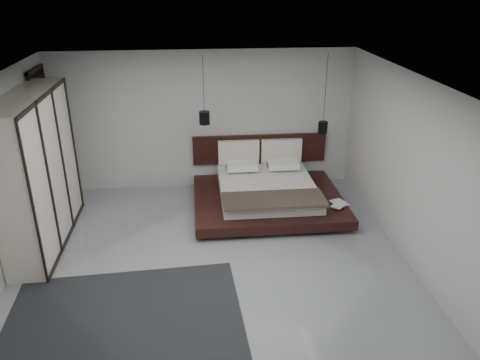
{
  "coord_description": "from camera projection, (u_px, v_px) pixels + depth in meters",
  "views": [
    {
      "loc": [
        -0.19,
        -6.11,
        4.09
      ],
      "look_at": [
        0.54,
        1.2,
        0.86
      ],
      "focal_mm": 35.0,
      "sensor_mm": 36.0,
      "label": 1
    }
  ],
  "objects": [
    {
      "name": "wall_right",
      "position": [
        413.0,
        172.0,
        6.94
      ],
      "size": [
        0.0,
        6.0,
        6.0
      ],
      "primitive_type": "plane",
      "rotation": [
        1.57,
        0.0,
        -1.57
      ],
      "color": "#B3B3B1",
      "rests_on": "floor"
    },
    {
      "name": "wardrobe",
      "position": [
        38.0,
        172.0,
        7.37
      ],
      "size": [
        0.59,
        2.52,
        2.47
      ],
      "color": "beige",
      "rests_on": "floor"
    },
    {
      "name": "pendant_right",
      "position": [
        323.0,
        127.0,
        9.01
      ],
      "size": [
        0.18,
        0.18,
        1.52
      ],
      "color": "black",
      "rests_on": "ceiling"
    },
    {
      "name": "wall_front",
      "position": [
        226.0,
        323.0,
        3.94
      ],
      "size": [
        6.0,
        0.0,
        6.0
      ],
      "primitive_type": "plane",
      "rotation": [
        -1.57,
        0.0,
        0.0
      ],
      "color": "#B3B3B1",
      "rests_on": "floor"
    },
    {
      "name": "bed",
      "position": [
        267.0,
        191.0,
        8.96
      ],
      "size": [
        2.77,
        2.39,
        1.07
      ],
      "color": "black",
      "rests_on": "floor"
    },
    {
      "name": "pendant_left",
      "position": [
        204.0,
        118.0,
        8.7
      ],
      "size": [
        0.2,
        0.2,
        1.27
      ],
      "color": "black",
      "rests_on": "ceiling"
    },
    {
      "name": "book_lower",
      "position": [
        334.0,
        205.0,
        8.47
      ],
      "size": [
        0.33,
        0.38,
        0.03
      ],
      "primitive_type": "imported",
      "rotation": [
        0.0,
        0.0,
        0.36
      ],
      "color": "#99724C",
      "rests_on": "bed"
    },
    {
      "name": "ceiling",
      "position": [
        208.0,
        83.0,
        6.1
      ],
      "size": [
        6.0,
        6.0,
        0.0
      ],
      "primitive_type": "plane",
      "rotation": [
        3.14,
        0.0,
        0.0
      ],
      "color": "white",
      "rests_on": "wall_back"
    },
    {
      "name": "lattice_screen",
      "position": [
        46.0,
        139.0,
        8.67
      ],
      "size": [
        0.05,
        0.9,
        2.6
      ],
      "primitive_type": "cube",
      "color": "black",
      "rests_on": "floor"
    },
    {
      "name": "floor",
      "position": [
        213.0,
        263.0,
        7.23
      ],
      "size": [
        6.0,
        6.0,
        0.0
      ],
      "primitive_type": "plane",
      "color": "gray",
      "rests_on": "ground"
    },
    {
      "name": "wall_back",
      "position": [
        204.0,
        121.0,
        9.4
      ],
      "size": [
        6.0,
        0.0,
        6.0
      ],
      "primitive_type": "plane",
      "rotation": [
        1.57,
        0.0,
        0.0
      ],
      "color": "#B3B3B1",
      "rests_on": "floor"
    },
    {
      "name": "rug",
      "position": [
        125.0,
        320.0,
        6.03
      ],
      "size": [
        3.13,
        2.32,
        0.01
      ],
      "primitive_type": "cube",
      "rotation": [
        0.0,
        0.0,
        0.05
      ],
      "color": "black",
      "rests_on": "floor"
    },
    {
      "name": "book_upper",
      "position": [
        334.0,
        204.0,
        8.43
      ],
      "size": [
        0.32,
        0.32,
        0.02
      ],
      "primitive_type": "imported",
      "rotation": [
        0.0,
        0.0,
        -0.77
      ],
      "color": "#99724C",
      "rests_on": "book_lower"
    }
  ]
}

